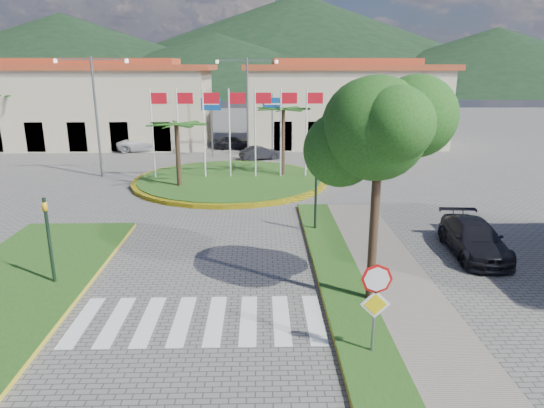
{
  "coord_description": "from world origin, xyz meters",
  "views": [
    {
      "loc": [
        1.99,
        -9.15,
        7.41
      ],
      "look_at": [
        2.41,
        8.0,
        2.5
      ],
      "focal_mm": 32.0,
      "sensor_mm": 36.0,
      "label": 1
    }
  ],
  "objects_px": {
    "roundabout_island": "(230,180)",
    "car_side_right": "(474,238)",
    "white_van": "(145,143)",
    "car_dark_b": "(260,153)",
    "car_dark_a": "(233,143)",
    "stop_sign": "(376,295)",
    "deciduous_tree": "(379,144)"
  },
  "relations": [
    {
      "from": "deciduous_tree",
      "to": "stop_sign",
      "type": "bearing_deg",
      "value": -101.18
    },
    {
      "from": "deciduous_tree",
      "to": "white_van",
      "type": "height_order",
      "value": "deciduous_tree"
    },
    {
      "from": "deciduous_tree",
      "to": "roundabout_island",
      "type": "bearing_deg",
      "value": 107.91
    },
    {
      "from": "car_dark_a",
      "to": "deciduous_tree",
      "type": "bearing_deg",
      "value": -171.48
    },
    {
      "from": "white_van",
      "to": "stop_sign",
      "type": "bearing_deg",
      "value": -169.47
    },
    {
      "from": "white_van",
      "to": "car_dark_b",
      "type": "bearing_deg",
      "value": -124.72
    },
    {
      "from": "deciduous_tree",
      "to": "car_dark_b",
      "type": "xyz_separation_m",
      "value": [
        -3.5,
        25.0,
        -4.62
      ]
    },
    {
      "from": "roundabout_island",
      "to": "car_dark_b",
      "type": "height_order",
      "value": "roundabout_island"
    },
    {
      "from": "deciduous_tree",
      "to": "car_dark_b",
      "type": "height_order",
      "value": "deciduous_tree"
    },
    {
      "from": "roundabout_island",
      "to": "car_side_right",
      "type": "bearing_deg",
      "value": -50.51
    },
    {
      "from": "car_side_right",
      "to": "car_dark_b",
      "type": "bearing_deg",
      "value": 116.33
    },
    {
      "from": "deciduous_tree",
      "to": "car_dark_a",
      "type": "relative_size",
      "value": 1.95
    },
    {
      "from": "roundabout_island",
      "to": "car_dark_a",
      "type": "relative_size",
      "value": 3.64
    },
    {
      "from": "deciduous_tree",
      "to": "car_dark_a",
      "type": "bearing_deg",
      "value": 101.25
    },
    {
      "from": "white_van",
      "to": "car_dark_a",
      "type": "bearing_deg",
      "value": -95.47
    },
    {
      "from": "roundabout_island",
      "to": "stop_sign",
      "type": "relative_size",
      "value": 4.79
    },
    {
      "from": "white_van",
      "to": "car_dark_b",
      "type": "xyz_separation_m",
      "value": [
        10.39,
        -4.4,
        -0.12
      ]
    },
    {
      "from": "stop_sign",
      "to": "white_van",
      "type": "bearing_deg",
      "value": 112.28
    },
    {
      "from": "deciduous_tree",
      "to": "car_dark_a",
      "type": "distance_m",
      "value": 31.2
    },
    {
      "from": "roundabout_island",
      "to": "car_dark_b",
      "type": "distance_m",
      "value": 8.25
    },
    {
      "from": "stop_sign",
      "to": "deciduous_tree",
      "type": "relative_size",
      "value": 0.39
    },
    {
      "from": "car_dark_b",
      "to": "car_side_right",
      "type": "xyz_separation_m",
      "value": [
        8.63,
        -20.89,
        0.13
      ]
    },
    {
      "from": "white_van",
      "to": "car_dark_a",
      "type": "height_order",
      "value": "white_van"
    },
    {
      "from": "stop_sign",
      "to": "car_dark_b",
      "type": "height_order",
      "value": "stop_sign"
    },
    {
      "from": "roundabout_island",
      "to": "stop_sign",
      "type": "bearing_deg",
      "value": -76.27
    },
    {
      "from": "roundabout_island",
      "to": "white_van",
      "type": "relative_size",
      "value": 2.62
    },
    {
      "from": "stop_sign",
      "to": "car_dark_b",
      "type": "relative_size",
      "value": 0.79
    },
    {
      "from": "stop_sign",
      "to": "deciduous_tree",
      "type": "distance_m",
      "value": 4.59
    },
    {
      "from": "white_van",
      "to": "car_dark_b",
      "type": "height_order",
      "value": "white_van"
    },
    {
      "from": "roundabout_island",
      "to": "white_van",
      "type": "bearing_deg",
      "value": 124.1
    },
    {
      "from": "stop_sign",
      "to": "deciduous_tree",
      "type": "height_order",
      "value": "deciduous_tree"
    },
    {
      "from": "car_dark_a",
      "to": "car_side_right",
      "type": "bearing_deg",
      "value": -159.65
    }
  ]
}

